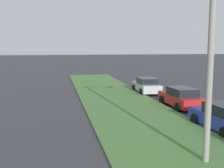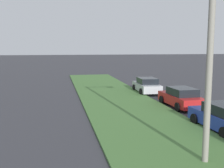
# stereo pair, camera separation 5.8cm
# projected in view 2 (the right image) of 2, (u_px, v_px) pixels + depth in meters

# --- Properties ---
(grass_median) EXTENTS (60.00, 6.00, 0.12)m
(grass_median) POSITION_uv_depth(u_px,v_px,m) (158.00, 136.00, 13.65)
(grass_median) COLOR #477238
(grass_median) RESTS_ON ground
(parked_car_blue) EXTENTS (4.38, 2.18, 1.47)m
(parked_car_blue) POSITION_uv_depth(u_px,v_px,m) (224.00, 118.00, 14.61)
(parked_car_blue) COLOR #23389E
(parked_car_blue) RESTS_ON ground
(parked_car_red) EXTENTS (4.37, 2.15, 1.47)m
(parked_car_red) POSITION_uv_depth(u_px,v_px,m) (181.00, 98.00, 20.35)
(parked_car_red) COLOR red
(parked_car_red) RESTS_ON ground
(parked_car_silver) EXTENTS (4.36, 2.14, 1.47)m
(parked_car_silver) POSITION_uv_depth(u_px,v_px,m) (147.00, 85.00, 26.69)
(parked_car_silver) COLOR #B2B5BA
(parked_car_silver) RESTS_ON ground
(streetlight) EXTENTS (0.37, 2.87, 7.50)m
(streetlight) POSITION_uv_depth(u_px,v_px,m) (219.00, 49.00, 9.99)
(streetlight) COLOR gray
(streetlight) RESTS_ON ground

